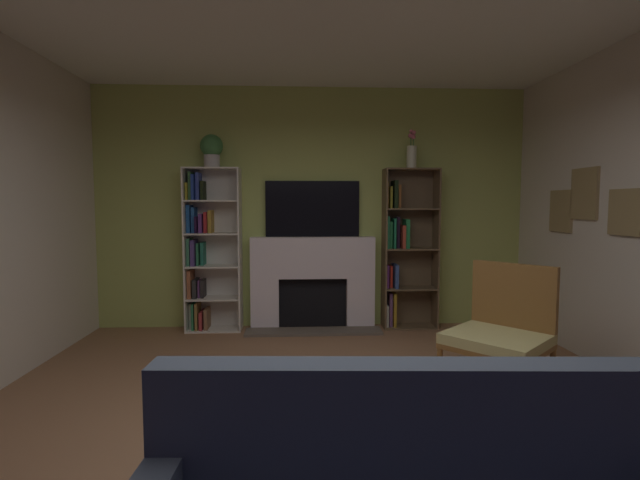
{
  "coord_description": "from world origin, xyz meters",
  "views": [
    {
      "loc": [
        -0.2,
        -2.6,
        1.49
      ],
      "look_at": [
        0.0,
        1.2,
        1.2
      ],
      "focal_mm": 25.91,
      "sensor_mm": 36.0,
      "label": 1
    }
  ],
  "objects_px": {
    "vase_with_flowers": "(412,154)",
    "coffee_table": "(379,434)",
    "fireplace": "(313,281)",
    "potted_plant": "(212,149)",
    "bookshelf_right": "(403,249)",
    "tv": "(312,209)",
    "bookshelf_left": "(207,250)",
    "armchair": "(502,329)"
  },
  "relations": [
    {
      "from": "bookshelf_right",
      "to": "potted_plant",
      "type": "bearing_deg",
      "value": -178.9
    },
    {
      "from": "vase_with_flowers",
      "to": "coffee_table",
      "type": "relative_size",
      "value": 0.55
    },
    {
      "from": "vase_with_flowers",
      "to": "fireplace",
      "type": "bearing_deg",
      "value": 177.69
    },
    {
      "from": "tv",
      "to": "bookshelf_left",
      "type": "relative_size",
      "value": 0.59
    },
    {
      "from": "potted_plant",
      "to": "armchair",
      "type": "bearing_deg",
      "value": -36.57
    },
    {
      "from": "coffee_table",
      "to": "vase_with_flowers",
      "type": "bearing_deg",
      "value": 73.53
    },
    {
      "from": "tv",
      "to": "coffee_table",
      "type": "distance_m",
      "value": 3.52
    },
    {
      "from": "potted_plant",
      "to": "fireplace",
      "type": "bearing_deg",
      "value": 2.33
    },
    {
      "from": "armchair",
      "to": "coffee_table",
      "type": "height_order",
      "value": "armchair"
    },
    {
      "from": "tv",
      "to": "bookshelf_left",
      "type": "distance_m",
      "value": 1.35
    },
    {
      "from": "fireplace",
      "to": "vase_with_flowers",
      "type": "relative_size",
      "value": 3.45
    },
    {
      "from": "bookshelf_right",
      "to": "tv",
      "type": "bearing_deg",
      "value": 176.01
    },
    {
      "from": "potted_plant",
      "to": "bookshelf_left",
      "type": "bearing_deg",
      "value": 157.8
    },
    {
      "from": "bookshelf_right",
      "to": "coffee_table",
      "type": "distance_m",
      "value": 3.43
    },
    {
      "from": "tv",
      "to": "armchair",
      "type": "xyz_separation_m",
      "value": [
        1.43,
        -2.05,
        -0.93
      ]
    },
    {
      "from": "bookshelf_right",
      "to": "vase_with_flowers",
      "type": "height_order",
      "value": "vase_with_flowers"
    },
    {
      "from": "fireplace",
      "to": "tv",
      "type": "distance_m",
      "value": 0.86
    },
    {
      "from": "tv",
      "to": "bookshelf_left",
      "type": "height_order",
      "value": "bookshelf_left"
    },
    {
      "from": "bookshelf_right",
      "to": "bookshelf_left",
      "type": "bearing_deg",
      "value": -179.77
    },
    {
      "from": "bookshelf_right",
      "to": "vase_with_flowers",
      "type": "distance_m",
      "value": 1.13
    },
    {
      "from": "fireplace",
      "to": "coffee_table",
      "type": "bearing_deg",
      "value": -86.13
    },
    {
      "from": "armchair",
      "to": "coffee_table",
      "type": "distance_m",
      "value": 1.77
    },
    {
      "from": "potted_plant",
      "to": "armchair",
      "type": "xyz_separation_m",
      "value": [
        2.6,
        -1.93,
        -1.63
      ]
    },
    {
      "from": "bookshelf_left",
      "to": "potted_plant",
      "type": "bearing_deg",
      "value": -22.2
    },
    {
      "from": "fireplace",
      "to": "tv",
      "type": "xyz_separation_m",
      "value": [
        0.0,
        0.07,
        0.86
      ]
    },
    {
      "from": "fireplace",
      "to": "potted_plant",
      "type": "distance_m",
      "value": 1.95
    },
    {
      "from": "tv",
      "to": "vase_with_flowers",
      "type": "relative_size",
      "value": 2.46
    },
    {
      "from": "bookshelf_left",
      "to": "potted_plant",
      "type": "distance_m",
      "value": 1.18
    },
    {
      "from": "bookshelf_right",
      "to": "armchair",
      "type": "relative_size",
      "value": 1.9
    },
    {
      "from": "fireplace",
      "to": "vase_with_flowers",
      "type": "distance_m",
      "value": 1.91
    },
    {
      "from": "bookshelf_right",
      "to": "potted_plant",
      "type": "distance_m",
      "value": 2.55
    },
    {
      "from": "fireplace",
      "to": "potted_plant",
      "type": "relative_size",
      "value": 4.14
    },
    {
      "from": "potted_plant",
      "to": "vase_with_flowers",
      "type": "distance_m",
      "value": 2.34
    },
    {
      "from": "bookshelf_left",
      "to": "vase_with_flowers",
      "type": "distance_m",
      "value": 2.68
    },
    {
      "from": "bookshelf_left",
      "to": "armchair",
      "type": "height_order",
      "value": "bookshelf_left"
    },
    {
      "from": "fireplace",
      "to": "armchair",
      "type": "xyz_separation_m",
      "value": [
        1.43,
        -1.98,
        -0.07
      ]
    },
    {
      "from": "coffee_table",
      "to": "potted_plant",
      "type": "bearing_deg",
      "value": 113.41
    },
    {
      "from": "bookshelf_right",
      "to": "potted_plant",
      "type": "height_order",
      "value": "potted_plant"
    },
    {
      "from": "bookshelf_right",
      "to": "coffee_table",
      "type": "relative_size",
      "value": 2.28
    },
    {
      "from": "bookshelf_right",
      "to": "coffee_table",
      "type": "xyz_separation_m",
      "value": [
        -0.88,
        -3.26,
        -0.63
      ]
    },
    {
      "from": "fireplace",
      "to": "tv",
      "type": "height_order",
      "value": "tv"
    },
    {
      "from": "coffee_table",
      "to": "bookshelf_right",
      "type": "bearing_deg",
      "value": 74.91
    }
  ]
}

